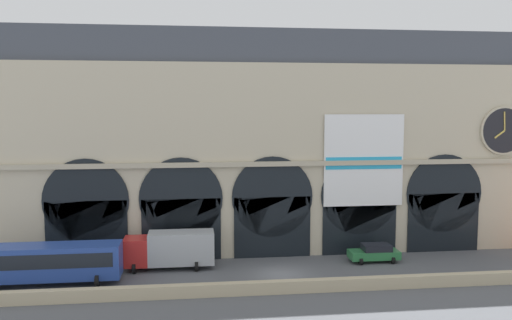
{
  "coord_description": "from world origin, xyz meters",
  "views": [
    {
      "loc": [
        -7.18,
        -41.34,
        13.64
      ],
      "look_at": [
        -1.49,
        5.0,
        8.92
      ],
      "focal_mm": 36.89,
      "sensor_mm": 36.0,
      "label": 1
    }
  ],
  "objects": [
    {
      "name": "station_building",
      "position": [
        0.03,
        7.81,
        10.09
      ],
      "size": [
        50.62,
        6.06,
        20.66
      ],
      "color": "beige",
      "rests_on": "ground"
    },
    {
      "name": "ground_plane",
      "position": [
        0.0,
        0.0,
        0.0
      ],
      "size": [
        200.0,
        200.0,
        0.0
      ],
      "primitive_type": "plane",
      "color": "#54565B"
    },
    {
      "name": "car_mideast",
      "position": [
        8.77,
        2.45,
        0.8
      ],
      "size": [
        4.4,
        2.22,
        1.55
      ],
      "color": "#2D7A42",
      "rests_on": "ground"
    },
    {
      "name": "bus_west",
      "position": [
        -18.27,
        -0.36,
        1.78
      ],
      "size": [
        11.0,
        3.25,
        3.1
      ],
      "color": "#28479E",
      "rests_on": "ground"
    },
    {
      "name": "box_truck_midwest",
      "position": [
        -9.05,
        2.65,
        1.7
      ],
      "size": [
        7.5,
        2.91,
        3.12
      ],
      "color": "red",
      "rests_on": "ground"
    },
    {
      "name": "quay_parapet_wall",
      "position": [
        0.0,
        -4.37,
        0.46
      ],
      "size": [
        90.0,
        0.7,
        0.93
      ],
      "primitive_type": "cube",
      "color": "#BCAD8C",
      "rests_on": "ground"
    }
  ]
}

